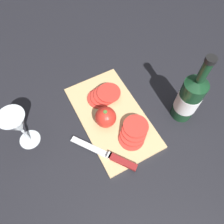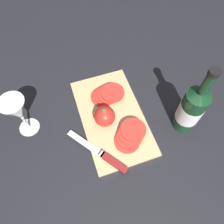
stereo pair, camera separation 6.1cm
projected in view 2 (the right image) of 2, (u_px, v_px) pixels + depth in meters
The scene contains 8 objects.
ground_plane at pixel (114, 128), 0.79m from camera, with size 3.00×3.00×0.00m, color black.
cutting_board at pixel (112, 117), 0.80m from camera, with size 0.39×0.22×0.01m.
wine_bottle at pixel (191, 109), 0.71m from camera, with size 0.08×0.08×0.29m.
wine_glass at pixel (17, 111), 0.69m from camera, with size 0.08×0.08×0.17m.
whole_tomato at pixel (105, 116), 0.75m from camera, with size 0.08×0.08×0.08m.
knife at pixel (108, 159), 0.71m from camera, with size 0.21×0.16×0.01m.
tomato_slice_stack_near at pixel (107, 95), 0.83m from camera, with size 0.10×0.13×0.03m.
tomato_slice_stack_far at pixel (130, 135), 0.75m from camera, with size 0.11×0.12×0.03m.
Camera 2 is at (-0.31, 0.11, 0.71)m, focal length 35.00 mm.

